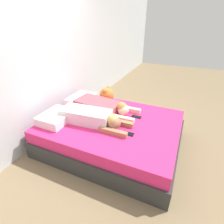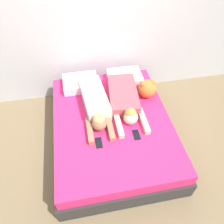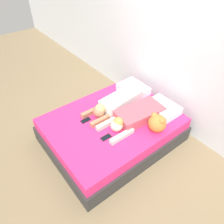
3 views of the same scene
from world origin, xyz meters
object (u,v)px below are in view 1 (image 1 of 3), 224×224
object	(u,v)px
person_right	(104,106)
cell_phone_right	(136,117)
bed	(112,133)
pillow_head_right	(82,100)
pillow_head_left	(57,117)
person_left	(93,118)
cell_phone_left	(128,134)
plush_toy	(107,94)

from	to	relation	value
person_right	cell_phone_right	distance (m)	0.57
bed	pillow_head_right	world-z (taller)	pillow_head_right
pillow_head_left	person_left	bearing A→B (deg)	-73.15
pillow_head_left	cell_phone_right	bearing A→B (deg)	-60.64
pillow_head_left	cell_phone_right	size ratio (longest dim) A/B	3.27
pillow_head_left	person_left	world-z (taller)	person_left
person_left	cell_phone_left	world-z (taller)	person_left
pillow_head_right	plush_toy	bearing A→B (deg)	-58.25
bed	cell_phone_right	distance (m)	0.47
cell_phone_right	plush_toy	xyz separation A→B (m)	(0.34, 0.68, 0.14)
pillow_head_right	plush_toy	size ratio (longest dim) A/B	1.85
pillow_head_right	cell_phone_right	distance (m)	1.08
person_left	pillow_head_right	bearing A→B (deg)	45.11
person_left	person_right	size ratio (longest dim) A/B	0.99
cell_phone_left	cell_phone_right	xyz separation A→B (m)	(0.49, 0.03, 0.00)
plush_toy	cell_phone_left	bearing A→B (deg)	-138.93
person_left	person_right	world-z (taller)	same
pillow_head_right	person_left	xyz separation A→B (m)	(-0.54, -0.54, 0.03)
bed	cell_phone_left	size ratio (longest dim) A/B	12.91
person_left	cell_phone_left	distance (m)	0.58
pillow_head_left	person_left	size ratio (longest dim) A/B	0.48
cell_phone_left	plush_toy	xyz separation A→B (m)	(0.82, 0.72, 0.14)
pillow_head_left	person_right	size ratio (longest dim) A/B	0.47
pillow_head_left	cell_phone_left	size ratio (longest dim) A/B	3.27
plush_toy	person_right	bearing A→B (deg)	-162.27
person_right	cell_phone_left	distance (m)	0.76
cell_phone_right	plush_toy	world-z (taller)	plush_toy
pillow_head_right	bed	bearing A→B (deg)	-114.52
pillow_head_right	person_left	world-z (taller)	person_left
bed	cell_phone_left	world-z (taller)	cell_phone_left
pillow_head_right	cell_phone_left	size ratio (longest dim) A/B	3.27
bed	person_left	xyz separation A→B (m)	(-0.19, 0.23, 0.33)
pillow_head_right	plush_toy	world-z (taller)	plush_toy
pillow_head_left	cell_phone_left	xyz separation A→B (m)	(0.12, -1.11, -0.06)
pillow_head_right	cell_phone_right	world-z (taller)	pillow_head_right
person_left	person_right	distance (m)	0.42
bed	cell_phone_left	xyz separation A→B (m)	(-0.23, -0.35, 0.24)
person_right	cell_phone_right	world-z (taller)	person_right
person_right	plush_toy	distance (m)	0.38
person_left	cell_phone_left	xyz separation A→B (m)	(-0.04, -0.57, -0.09)
person_right	cell_phone_left	bearing A→B (deg)	-127.49
cell_phone_left	plush_toy	world-z (taller)	plush_toy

